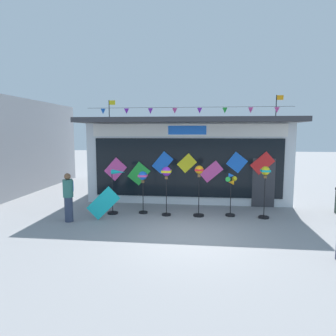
{
  "coord_description": "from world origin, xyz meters",
  "views": [
    {
      "loc": [
        0.36,
        -8.58,
        3.07
      ],
      "look_at": [
        -1.02,
        3.49,
        1.6
      ],
      "focal_mm": 31.96,
      "sensor_mm": 36.0,
      "label": 1
    }
  ],
  "objects_px": {
    "kite_shop_building": "(190,157)",
    "wind_spinner_left": "(143,181)",
    "wind_spinner_far_right": "(265,180)",
    "display_kite_on_ground": "(103,203)",
    "person_near_camera": "(68,196)",
    "wind_spinner_center_right": "(199,180)",
    "wind_spinner_right": "(231,188)",
    "wind_spinner_far_left": "(116,187)",
    "wind_spinner_center_left": "(166,177)"
  },
  "relations": [
    {
      "from": "wind_spinner_center_right",
      "to": "wind_spinner_center_left",
      "type": "bearing_deg",
      "value": -178.16
    },
    {
      "from": "wind_spinner_right",
      "to": "wind_spinner_center_right",
      "type": "bearing_deg",
      "value": -173.43
    },
    {
      "from": "wind_spinner_center_right",
      "to": "wind_spinner_right",
      "type": "xyz_separation_m",
      "value": [
        1.15,
        0.13,
        -0.28
      ]
    },
    {
      "from": "wind_spinner_center_right",
      "to": "wind_spinner_far_right",
      "type": "distance_m",
      "value": 2.32
    },
    {
      "from": "kite_shop_building",
      "to": "wind_spinner_left",
      "type": "bearing_deg",
      "value": -111.53
    },
    {
      "from": "kite_shop_building",
      "to": "display_kite_on_ground",
      "type": "distance_m",
      "value": 5.83
    },
    {
      "from": "display_kite_on_ground",
      "to": "kite_shop_building",
      "type": "bearing_deg",
      "value": 60.45
    },
    {
      "from": "wind_spinner_center_right",
      "to": "wind_spinner_far_right",
      "type": "height_order",
      "value": "wind_spinner_center_right"
    },
    {
      "from": "wind_spinner_far_right",
      "to": "kite_shop_building",
      "type": "bearing_deg",
      "value": 124.47
    },
    {
      "from": "wind_spinner_far_right",
      "to": "person_near_camera",
      "type": "relative_size",
      "value": 1.11
    },
    {
      "from": "wind_spinner_left",
      "to": "wind_spinner_center_right",
      "type": "relative_size",
      "value": 0.86
    },
    {
      "from": "kite_shop_building",
      "to": "display_kite_on_ground",
      "type": "height_order",
      "value": "kite_shop_building"
    },
    {
      "from": "wind_spinner_center_right",
      "to": "wind_spinner_far_right",
      "type": "xyz_separation_m",
      "value": [
        2.32,
        0.01,
        0.04
      ]
    },
    {
      "from": "wind_spinner_far_right",
      "to": "wind_spinner_right",
      "type": "bearing_deg",
      "value": 174.18
    },
    {
      "from": "wind_spinner_far_left",
      "to": "wind_spinner_far_right",
      "type": "distance_m",
      "value": 5.41
    },
    {
      "from": "wind_spinner_right",
      "to": "person_near_camera",
      "type": "relative_size",
      "value": 0.95
    },
    {
      "from": "wind_spinner_left",
      "to": "wind_spinner_right",
      "type": "height_order",
      "value": "wind_spinner_left"
    },
    {
      "from": "wind_spinner_right",
      "to": "display_kite_on_ground",
      "type": "xyz_separation_m",
      "value": [
        -4.48,
        -0.92,
        -0.48
      ]
    },
    {
      "from": "kite_shop_building",
      "to": "wind_spinner_right",
      "type": "height_order",
      "value": "kite_shop_building"
    },
    {
      "from": "wind_spinner_far_left",
      "to": "display_kite_on_ground",
      "type": "relative_size",
      "value": 1.56
    },
    {
      "from": "wind_spinner_far_left",
      "to": "wind_spinner_center_right",
      "type": "relative_size",
      "value": 0.9
    },
    {
      "from": "wind_spinner_right",
      "to": "wind_spinner_far_right",
      "type": "distance_m",
      "value": 1.22
    },
    {
      "from": "wind_spinner_far_right",
      "to": "person_near_camera",
      "type": "distance_m",
      "value": 6.87
    },
    {
      "from": "kite_shop_building",
      "to": "display_kite_on_ground",
      "type": "relative_size",
      "value": 8.42
    },
    {
      "from": "kite_shop_building",
      "to": "wind_spinner_far_right",
      "type": "distance_m",
      "value": 5.05
    },
    {
      "from": "wind_spinner_far_left",
      "to": "wind_spinner_left",
      "type": "distance_m",
      "value": 1.02
    },
    {
      "from": "wind_spinner_far_left",
      "to": "wind_spinner_center_left",
      "type": "bearing_deg",
      "value": 0.04
    },
    {
      "from": "wind_spinner_left",
      "to": "wind_spinner_far_left",
      "type": "bearing_deg",
      "value": -168.09
    },
    {
      "from": "wind_spinner_far_right",
      "to": "display_kite_on_ground",
      "type": "xyz_separation_m",
      "value": [
        -5.65,
        -0.8,
        -0.8
      ]
    },
    {
      "from": "wind_spinner_left",
      "to": "display_kite_on_ground",
      "type": "xyz_separation_m",
      "value": [
        -1.23,
        -0.95,
        -0.65
      ]
    },
    {
      "from": "wind_spinner_far_right",
      "to": "wind_spinner_left",
      "type": "bearing_deg",
      "value": 178.03
    },
    {
      "from": "wind_spinner_left",
      "to": "wind_spinner_center_right",
      "type": "distance_m",
      "value": 2.11
    },
    {
      "from": "wind_spinner_center_right",
      "to": "wind_spinner_right",
      "type": "bearing_deg",
      "value": 6.57
    },
    {
      "from": "kite_shop_building",
      "to": "wind_spinner_left",
      "type": "distance_m",
      "value": 4.34
    },
    {
      "from": "kite_shop_building",
      "to": "person_near_camera",
      "type": "height_order",
      "value": "kite_shop_building"
    },
    {
      "from": "wind_spinner_right",
      "to": "display_kite_on_ground",
      "type": "relative_size",
      "value": 1.48
    },
    {
      "from": "kite_shop_building",
      "to": "person_near_camera",
      "type": "xyz_separation_m",
      "value": [
        -3.91,
        -5.31,
        -0.96
      ]
    },
    {
      "from": "wind_spinner_center_left",
      "to": "wind_spinner_far_left",
      "type": "bearing_deg",
      "value": -179.96
    },
    {
      "from": "wind_spinner_far_left",
      "to": "wind_spinner_center_right",
      "type": "distance_m",
      "value": 3.09
    },
    {
      "from": "wind_spinner_far_left",
      "to": "person_near_camera",
      "type": "distance_m",
      "value": 1.76
    },
    {
      "from": "wind_spinner_center_right",
      "to": "wind_spinner_left",
      "type": "bearing_deg",
      "value": 175.48
    },
    {
      "from": "wind_spinner_far_right",
      "to": "person_near_camera",
      "type": "bearing_deg",
      "value": -170.23
    },
    {
      "from": "kite_shop_building",
      "to": "wind_spinner_far_left",
      "type": "bearing_deg",
      "value": -121.27
    },
    {
      "from": "wind_spinner_far_left",
      "to": "kite_shop_building",
      "type": "bearing_deg",
      "value": 58.73
    },
    {
      "from": "kite_shop_building",
      "to": "wind_spinner_center_right",
      "type": "relative_size",
      "value": 4.87
    },
    {
      "from": "wind_spinner_far_left",
      "to": "wind_spinner_center_left",
      "type": "xyz_separation_m",
      "value": [
        1.89,
        0.0,
        0.4
      ]
    },
    {
      "from": "wind_spinner_center_right",
      "to": "person_near_camera",
      "type": "bearing_deg",
      "value": -165.47
    },
    {
      "from": "wind_spinner_far_left",
      "to": "wind_spinner_left",
      "type": "bearing_deg",
      "value": 11.91
    },
    {
      "from": "wind_spinner_right",
      "to": "wind_spinner_far_right",
      "type": "bearing_deg",
      "value": -5.82
    },
    {
      "from": "wind_spinner_center_left",
      "to": "wind_spinner_far_right",
      "type": "height_order",
      "value": "wind_spinner_far_right"
    }
  ]
}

